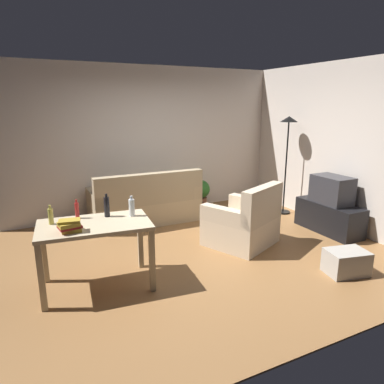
% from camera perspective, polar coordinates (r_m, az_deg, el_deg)
% --- Properties ---
extents(ground_plane, '(5.20, 4.40, 0.02)m').
position_cam_1_polar(ground_plane, '(4.95, 1.52, -9.98)').
color(ground_plane, olive).
extents(wall_rear, '(5.20, 0.10, 2.70)m').
position_cam_1_polar(wall_rear, '(6.58, -7.37, 8.29)').
color(wall_rear, silver).
rests_on(wall_rear, ground_plane).
extents(wall_right, '(0.10, 4.40, 2.70)m').
position_cam_1_polar(wall_right, '(6.21, 23.59, 6.86)').
color(wall_right, beige).
rests_on(wall_right, ground_plane).
extents(couch, '(1.86, 0.84, 0.92)m').
position_cam_1_polar(couch, '(6.12, -7.59, -2.13)').
color(couch, tan).
rests_on(couch, ground_plane).
extents(tv_stand, '(0.44, 1.10, 0.48)m').
position_cam_1_polar(tv_stand, '(6.06, 21.59, -3.88)').
color(tv_stand, black).
rests_on(tv_stand, ground_plane).
extents(tv, '(0.41, 0.60, 0.44)m').
position_cam_1_polar(tv, '(5.95, 22.02, 0.35)').
color(tv, '#2D2D33').
rests_on(tv, tv_stand).
extents(torchiere_lamp, '(0.32, 0.32, 1.81)m').
position_cam_1_polar(torchiere_lamp, '(6.60, 15.47, 8.47)').
color(torchiere_lamp, black).
rests_on(torchiere_lamp, ground_plane).
extents(desk, '(1.27, 0.82, 0.76)m').
position_cam_1_polar(desk, '(3.99, -15.66, -6.43)').
color(desk, '#C6B28E').
rests_on(desk, ground_plane).
extents(potted_plant, '(0.36, 0.36, 0.57)m').
position_cam_1_polar(potted_plant, '(6.87, 1.45, -0.00)').
color(potted_plant, brown).
rests_on(potted_plant, ground_plane).
extents(armchair, '(1.17, 1.14, 0.92)m').
position_cam_1_polar(armchair, '(5.17, 8.58, -5.14)').
color(armchair, beige).
rests_on(armchair, ground_plane).
extents(storage_box, '(0.54, 0.44, 0.30)m').
position_cam_1_polar(storage_box, '(4.71, 24.03, -10.50)').
color(storage_box, '#A8A399').
rests_on(storage_box, ground_plane).
extents(bottle_squat, '(0.05, 0.05, 0.21)m').
position_cam_1_polar(bottle_squat, '(4.04, -22.21, -3.68)').
color(bottle_squat, '#BCB24C').
rests_on(bottle_squat, desk).
extents(bottle_red, '(0.05, 0.05, 0.22)m').
position_cam_1_polar(bottle_red, '(4.15, -18.38, -2.87)').
color(bottle_red, '#AD2323').
rests_on(bottle_red, desk).
extents(bottle_dark, '(0.06, 0.06, 0.27)m').
position_cam_1_polar(bottle_dark, '(4.11, -13.83, -2.34)').
color(bottle_dark, black).
rests_on(bottle_dark, desk).
extents(bottle_clear, '(0.07, 0.07, 0.24)m').
position_cam_1_polar(bottle_clear, '(4.08, -9.88, -2.49)').
color(bottle_clear, silver).
rests_on(bottle_clear, desk).
extents(book_stack, '(0.24, 0.21, 0.13)m').
position_cam_1_polar(book_stack, '(3.75, -19.43, -5.26)').
color(book_stack, '#B7932D').
rests_on(book_stack, desk).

